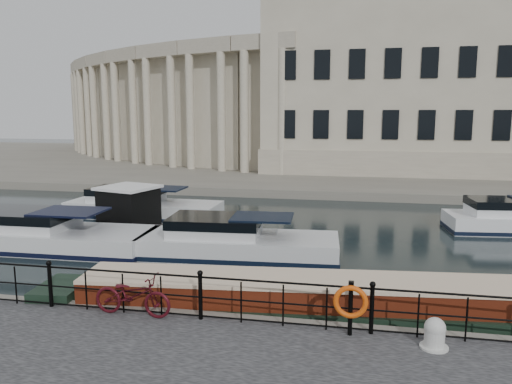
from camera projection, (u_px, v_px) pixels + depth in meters
ground_plane at (225, 306)px, 14.28m from camera, size 160.00×160.00×0.00m
far_bank at (321, 163)px, 51.98m from camera, size 120.00×42.00×0.55m
railing at (200, 293)px, 11.91m from camera, size 24.14×0.14×1.22m
civic_building at (309, 95)px, 46.95m from camera, size 53.55×31.84×16.85m
bicycle at (133, 295)px, 12.15m from camera, size 2.02×0.79×1.05m
mooring_bollard at (435, 334)px, 10.49m from camera, size 0.59×0.59×0.67m
life_ring_post at (351, 303)px, 10.97m from camera, size 0.76×0.20×1.25m
narrowboat at (300, 308)px, 13.15m from camera, size 14.62×3.34×1.53m
harbour_hut at (129, 211)px, 23.12m from camera, size 3.74×3.37×2.19m
cabin_cruisers at (203, 229)px, 22.11m from camera, size 27.22×9.97×1.99m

